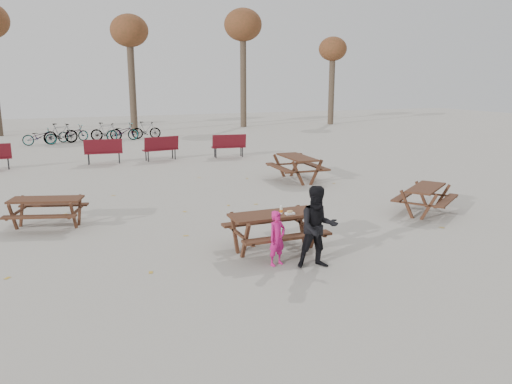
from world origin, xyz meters
name	(u,v)px	position (x,y,z in m)	size (l,w,h in m)	color
ground	(275,250)	(0.00, 0.00, 0.00)	(80.00, 80.00, 0.00)	gray
main_picnic_table	(275,222)	(0.00, 0.00, 0.59)	(1.80, 1.45, 0.78)	#351B13
food_tray	(290,214)	(0.24, -0.19, 0.79)	(0.18, 0.11, 0.04)	white
bread_roll	(290,211)	(0.24, -0.19, 0.83)	(0.14, 0.06, 0.05)	tan
soda_bottle	(281,210)	(0.10, -0.08, 0.85)	(0.07, 0.07, 0.17)	silver
child	(277,238)	(-0.29, -0.75, 0.52)	(0.38, 0.25, 1.03)	#C41870
adult	(318,227)	(0.34, -1.14, 0.76)	(0.74, 0.58, 1.53)	black
picnic_table_east	(425,200)	(4.78, 1.17, 0.35)	(1.61, 1.30, 0.69)	#351B13
picnic_table_north	(47,213)	(-4.25, 3.47, 0.35)	(1.61, 1.29, 0.69)	#351B13
picnic_table_far	(297,169)	(3.64, 6.23, 0.42)	(1.94, 1.56, 0.83)	#351B13
park_bench_row	(126,150)	(-1.22, 12.33, 0.52)	(11.07, 1.00, 1.03)	maroon
bicycle_row	(92,133)	(-1.96, 20.32, 0.49)	(7.44, 1.89, 1.10)	black
tree_row	(126,34)	(0.90, 25.15, 6.19)	(32.17, 3.52, 8.26)	#382B21
fallen_leaves	(252,217)	(0.50, 2.50, 0.00)	(11.00, 11.00, 0.01)	gold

